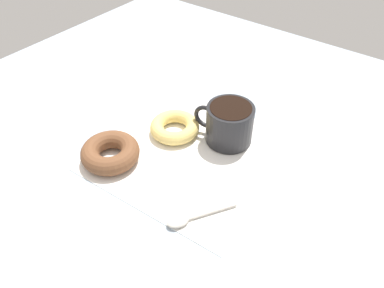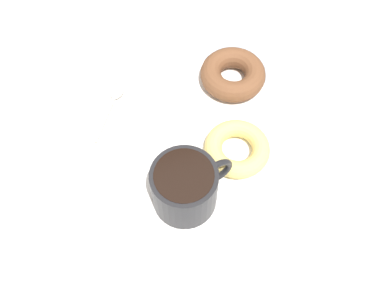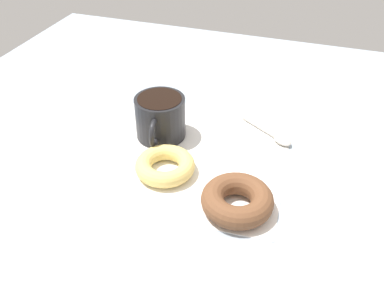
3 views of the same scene
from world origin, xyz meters
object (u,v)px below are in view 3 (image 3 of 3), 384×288
Objects in this scene: donut_far at (237,200)px; spoon at (276,137)px; coffee_cup at (160,117)px; donut_near_cup at (165,166)px.

donut_far is 20.29cm from spoon.
coffee_cup is at bearing 105.29° from spoon.
spoon is (15.48, -16.08, -0.96)cm from donut_near_cup.
donut_near_cup is 0.91× the size of spoon.
spoon is at bearing -46.10° from donut_near_cup.
spoon is at bearing -74.71° from coffee_cup.
coffee_cup is 1.12× the size of spoon.
donut_near_cup is 0.91× the size of donut_far.
coffee_cup reaches higher than donut_near_cup.
donut_far is at bearing -128.37° from coffee_cup.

